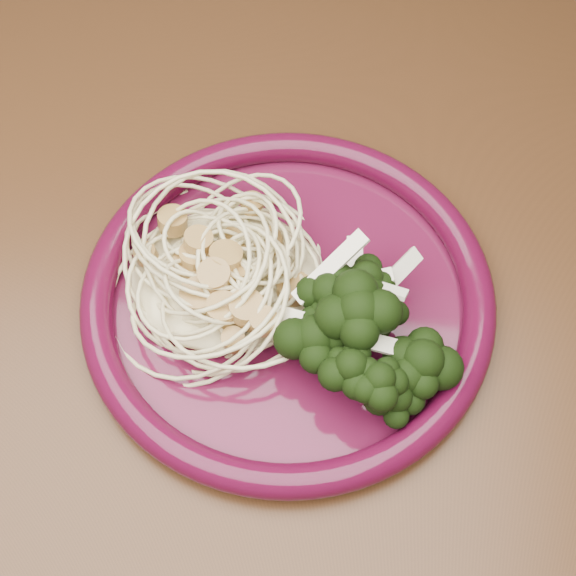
{
  "coord_description": "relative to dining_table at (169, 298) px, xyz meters",
  "views": [
    {
      "loc": [
        0.12,
        -0.31,
        1.21
      ],
      "look_at": [
        0.1,
        -0.05,
        0.77
      ],
      "focal_mm": 50.0,
      "sensor_mm": 36.0,
      "label": 1
    }
  ],
  "objects": [
    {
      "name": "dinner_plate",
      "position": [
        0.1,
        -0.05,
        0.11
      ],
      "size": [
        0.32,
        0.32,
        0.02
      ],
      "rotation": [
        0.0,
        0.0,
        -0.22
      ],
      "color": "#490D26",
      "rests_on": "dining_table"
    },
    {
      "name": "dining_table",
      "position": [
        0.0,
        0.0,
        0.0
      ],
      "size": [
        1.2,
        0.8,
        0.75
      ],
      "color": "#472814",
      "rests_on": "ground"
    },
    {
      "name": "scallop_cluster",
      "position": [
        0.06,
        -0.04,
        0.15
      ],
      "size": [
        0.13,
        0.13,
        0.04
      ],
      "primitive_type": null,
      "rotation": [
        0.0,
        0.0,
        -0.22
      ],
      "color": "tan",
      "rests_on": "spaghetti_pile"
    },
    {
      "name": "spaghetti_pile",
      "position": [
        0.06,
        -0.04,
        0.12
      ],
      "size": [
        0.15,
        0.14,
        0.03
      ],
      "primitive_type": "ellipsoid",
      "rotation": [
        0.0,
        0.0,
        -0.22
      ],
      "color": "beige",
      "rests_on": "dinner_plate"
    },
    {
      "name": "onion_garnish",
      "position": [
        0.15,
        -0.06,
        0.16
      ],
      "size": [
        0.08,
        0.1,
        0.05
      ],
      "primitive_type": null,
      "rotation": [
        0.0,
        0.0,
        -0.22
      ],
      "color": "white",
      "rests_on": "broccoli_pile"
    },
    {
      "name": "broccoli_pile",
      "position": [
        0.15,
        -0.06,
        0.13
      ],
      "size": [
        0.11,
        0.15,
        0.05
      ],
      "primitive_type": "ellipsoid",
      "rotation": [
        0.0,
        0.0,
        -0.22
      ],
      "color": "black",
      "rests_on": "dinner_plate"
    }
  ]
}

